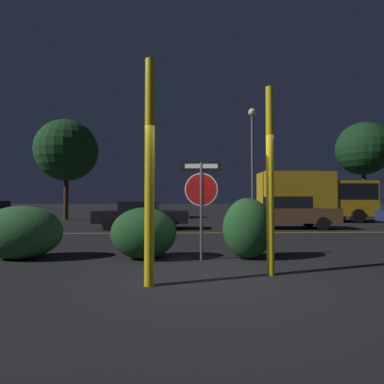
# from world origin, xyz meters

# --- Properties ---
(ground_plane) EXTENTS (260.00, 260.00, 0.00)m
(ground_plane) POSITION_xyz_m (0.00, 0.00, 0.00)
(ground_plane) COLOR black
(road_center_stripe) EXTENTS (42.13, 0.12, 0.01)m
(road_center_stripe) POSITION_xyz_m (0.00, 7.14, 0.00)
(road_center_stripe) COLOR gold
(road_center_stripe) RESTS_ON ground_plane
(stop_sign) EXTENTS (0.90, 0.06, 2.21)m
(stop_sign) POSITION_xyz_m (-0.09, 1.49, 1.57)
(stop_sign) COLOR #4C4C51
(stop_sign) RESTS_ON ground_plane
(yellow_pole_left) EXTENTS (0.15, 0.15, 3.57)m
(yellow_pole_left) POSITION_xyz_m (-1.03, -0.51, 1.78)
(yellow_pole_left) COLOR yellow
(yellow_pole_left) RESTS_ON ground_plane
(yellow_pole_right) EXTENTS (0.14, 0.14, 3.38)m
(yellow_pole_right) POSITION_xyz_m (1.06, 0.09, 1.69)
(yellow_pole_right) COLOR yellow
(yellow_pole_right) RESTS_ON ground_plane
(hedge_bush_1) EXTENTS (1.87, 1.16, 1.21)m
(hedge_bush_1) POSITION_xyz_m (-4.19, 1.73, 0.60)
(hedge_bush_1) COLOR #2D6633
(hedge_bush_1) RESTS_ON ground_plane
(hedge_bush_2) EXTENTS (1.49, 1.11, 1.17)m
(hedge_bush_2) POSITION_xyz_m (-1.40, 1.67, 0.58)
(hedge_bush_2) COLOR #1E4C23
(hedge_bush_2) RESTS_ON ground_plane
(hedge_bush_3) EXTENTS (1.16, 0.91, 1.39)m
(hedge_bush_3) POSITION_xyz_m (0.98, 1.60, 0.69)
(hedge_bush_3) COLOR #1E4C23
(hedge_bush_3) RESTS_ON ground_plane
(passing_car_2) EXTENTS (4.46, 1.90, 1.29)m
(passing_car_2) POSITION_xyz_m (-2.43, 8.97, 0.66)
(passing_car_2) COLOR black
(passing_car_2) RESTS_ON ground_plane
(passing_car_3) EXTENTS (4.94, 2.16, 1.52)m
(passing_car_3) POSITION_xyz_m (4.39, 8.99, 0.75)
(passing_car_3) COLOR brown
(passing_car_3) RESTS_ON ground_plane
(delivery_truck) EXTENTS (6.91, 2.42, 3.10)m
(delivery_truck) POSITION_xyz_m (7.89, 13.28, 1.66)
(delivery_truck) COLOR gold
(delivery_truck) RESTS_ON ground_plane
(street_lamp) EXTENTS (0.48, 0.48, 6.92)m
(street_lamp) POSITION_xyz_m (3.71, 12.57, 4.61)
(street_lamp) COLOR #4C4C51
(street_lamp) RESTS_ON ground_plane
(tree_0) EXTENTS (4.37, 4.37, 7.13)m
(tree_0) POSITION_xyz_m (-8.81, 16.38, 4.93)
(tree_0) COLOR #422D1E
(tree_0) RESTS_ON ground_plane
(tree_1) EXTENTS (4.16, 4.16, 7.57)m
(tree_1) POSITION_xyz_m (13.88, 17.98, 5.46)
(tree_1) COLOR #422D1E
(tree_1) RESTS_ON ground_plane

